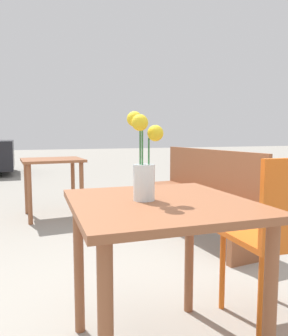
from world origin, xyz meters
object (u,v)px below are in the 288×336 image
cafe_chair (280,230)px  table_back (53,170)px  bench_near (202,191)px  table_front (160,228)px  flower_vase (144,165)px

cafe_chair → table_back: size_ratio=1.21×
bench_near → cafe_chair: bearing=-104.5°
table_back → bench_near: bearing=-45.0°
cafe_chair → bench_near: cafe_chair is taller
cafe_chair → bench_near: bearing=75.5°
table_front → table_back: 2.80m
table_front → table_back: table_front is taller
table_front → flower_vase: flower_vase is taller
cafe_chair → bench_near: 1.50m
bench_near → table_back: bearing=135.0°
cafe_chair → flower_vase: bearing=-178.8°
table_front → flower_vase: size_ratio=2.14×
table_front → bench_near: (1.04, 1.49, -0.15)m
table_back → cafe_chair: bearing=-71.4°
flower_vase → bench_near: 1.89m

